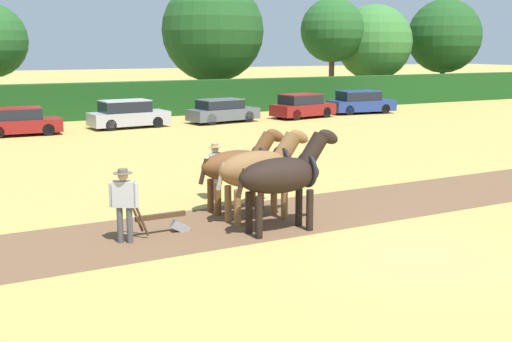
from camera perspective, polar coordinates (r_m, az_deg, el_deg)
ground_plane at (r=14.57m, az=13.57°, el=-7.19°), size 240.00×240.00×0.00m
plowed_furrow_strip at (r=15.17m, az=-17.83°, el=-6.69°), size 35.09×4.42×0.01m
hedgerow at (r=41.54m, az=-14.29°, el=6.05°), size 79.54×1.22×2.27m
tree_center at (r=48.09m, az=-3.86°, el=12.32°), size 7.46×7.46×9.34m
tree_center_right at (r=53.36m, az=6.81°, el=12.31°), size 5.16×5.16×8.37m
tree_right at (r=55.56m, az=10.48°, el=11.16°), size 6.29×6.29×7.96m
tree_far_right at (r=60.11m, az=16.40°, el=11.42°), size 6.45×6.45×8.61m
draft_horse_lead_left at (r=15.56m, az=2.53°, el=-0.34°), size 2.93×0.97×2.54m
draft_horse_lead_right at (r=16.58m, az=0.36°, el=0.22°), size 2.79×1.05×2.40m
draft_horse_trail_left at (r=17.64m, az=-1.49°, el=0.55°), size 2.70×0.92×2.29m
plow at (r=15.76m, az=-8.05°, el=-4.41°), size 1.52×0.47×1.13m
farmer_at_plow at (r=15.00m, az=-11.67°, el=-2.49°), size 0.60×0.44×1.75m
farmer_beside_team at (r=18.94m, az=-3.66°, el=0.37°), size 0.49×0.49×1.69m
parked_car_left at (r=35.02m, az=-20.22°, el=4.12°), size 3.94×1.82×1.43m
parked_car_center_left at (r=36.65m, az=-11.33°, el=4.95°), size 4.49×2.16×1.56m
parked_car_center at (r=38.51m, az=-3.02°, el=5.34°), size 4.49×2.36×1.42m
parked_car_center_right at (r=41.06m, az=4.14°, el=5.75°), size 4.43×2.53×1.53m
parked_car_right at (r=44.38m, az=9.27°, el=6.03°), size 4.63×2.28×1.54m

